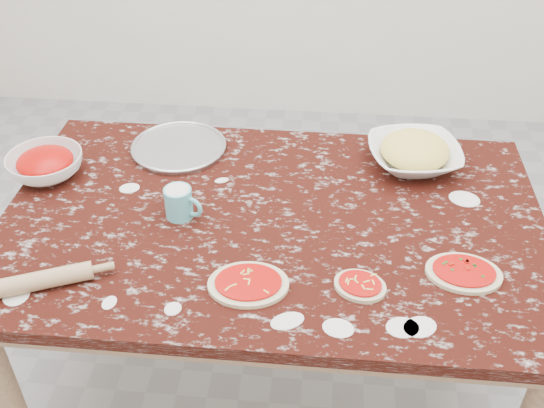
{
  "coord_description": "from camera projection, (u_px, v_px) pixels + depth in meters",
  "views": [
    {
      "loc": [
        0.14,
        -1.45,
        1.91
      ],
      "look_at": [
        0.0,
        0.0,
        0.8
      ],
      "focal_mm": 41.71,
      "sensor_mm": 36.0,
      "label": 1
    }
  ],
  "objects": [
    {
      "name": "ground",
      "position": [
        272.0,
        377.0,
        2.32
      ],
      "size": [
        4.0,
        4.0,
        0.0
      ],
      "primitive_type": "plane",
      "color": "gray"
    },
    {
      "name": "worktable",
      "position": [
        272.0,
        239.0,
        1.91
      ],
      "size": [
        1.6,
        1.0,
        0.75
      ],
      "color": "black",
      "rests_on": "ground"
    },
    {
      "name": "pizza_tray",
      "position": [
        179.0,
        148.0,
        2.15
      ],
      "size": [
        0.34,
        0.34,
        0.01
      ],
      "primitive_type": "cylinder",
      "rotation": [
        0.0,
        0.0,
        -0.09
      ],
      "color": "#B2B2B7",
      "rests_on": "worktable"
    },
    {
      "name": "sauce_bowl",
      "position": [
        46.0,
        165.0,
        2.01
      ],
      "size": [
        0.29,
        0.29,
        0.07
      ],
      "primitive_type": "imported",
      "rotation": [
        0.0,
        0.0,
        0.28
      ],
      "color": "white",
      "rests_on": "worktable"
    },
    {
      "name": "cheese_bowl",
      "position": [
        414.0,
        156.0,
        2.06
      ],
      "size": [
        0.34,
        0.34,
        0.07
      ],
      "primitive_type": "imported",
      "rotation": [
        0.0,
        0.0,
        0.17
      ],
      "color": "white",
      "rests_on": "worktable"
    },
    {
      "name": "flour_mug",
      "position": [
        180.0,
        203.0,
        1.84
      ],
      "size": [
        0.12,
        0.08,
        0.09
      ],
      "color": "#57B6C0",
      "rests_on": "worktable"
    },
    {
      "name": "pizza_left",
      "position": [
        248.0,
        284.0,
        1.63
      ],
      "size": [
        0.23,
        0.18,
        0.02
      ],
      "color": "beige",
      "rests_on": "worktable"
    },
    {
      "name": "pizza_mid",
      "position": [
        360.0,
        285.0,
        1.62
      ],
      "size": [
        0.17,
        0.15,
        0.02
      ],
      "color": "beige",
      "rests_on": "worktable"
    },
    {
      "name": "pizza_right",
      "position": [
        464.0,
        273.0,
        1.66
      ],
      "size": [
        0.21,
        0.17,
        0.02
      ],
      "color": "beige",
      "rests_on": "worktable"
    },
    {
      "name": "rolling_pin",
      "position": [
        44.0,
        280.0,
        1.62
      ],
      "size": [
        0.24,
        0.14,
        0.05
      ],
      "primitive_type": "cylinder",
      "rotation": [
        0.0,
        1.57,
        0.41
      ],
      "color": "tan",
      "rests_on": "worktable"
    }
  ]
}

